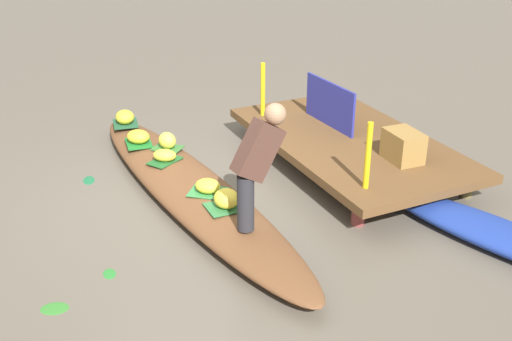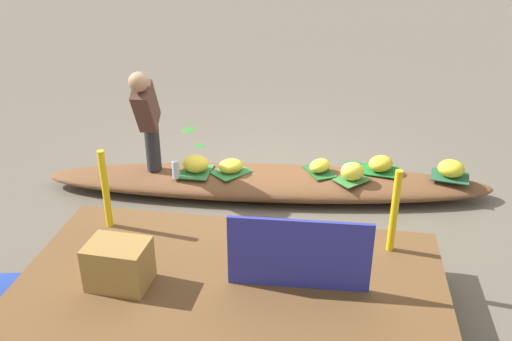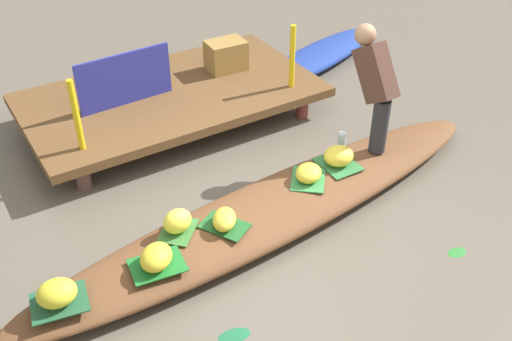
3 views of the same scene
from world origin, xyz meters
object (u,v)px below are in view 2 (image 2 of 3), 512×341
at_px(banana_bunch_4, 196,164).
at_px(banana_bunch_2, 451,169).
at_px(banana_bunch_0, 320,166).
at_px(market_banner, 299,254).
at_px(banana_bunch_5, 381,164).
at_px(water_bottle, 176,169).
at_px(produce_crate, 119,264).
at_px(banana_bunch_1, 352,171).
at_px(vendor_person, 147,115).
at_px(vendor_boat, 266,182).
at_px(banana_bunch_3, 231,166).

bearing_deg(banana_bunch_4, banana_bunch_2, -173.62).
height_order(banana_bunch_0, market_banner, market_banner).
relative_size(banana_bunch_5, water_bottle, 1.48).
distance_m(water_bottle, market_banner, 2.34).
distance_m(banana_bunch_2, produce_crate, 3.69).
distance_m(banana_bunch_1, water_bottle, 1.88).
distance_m(banana_bunch_4, vendor_person, 0.75).
relative_size(banana_bunch_0, market_banner, 0.26).
height_order(banana_bunch_4, produce_crate, produce_crate).
relative_size(water_bottle, market_banner, 0.19).
relative_size(banana_bunch_2, banana_bunch_5, 0.97).
relative_size(vendor_boat, banana_bunch_0, 17.98).
distance_m(banana_bunch_0, produce_crate, 2.72).
distance_m(banana_bunch_0, banana_bunch_2, 1.40).
bearing_deg(vendor_person, banana_bunch_2, -172.47).
relative_size(banana_bunch_5, produce_crate, 0.66).
relative_size(banana_bunch_1, banana_bunch_5, 0.84).
height_order(banana_bunch_0, banana_bunch_3, banana_bunch_3).
xyz_separation_m(banana_bunch_2, produce_crate, (2.75, 2.45, 0.18)).
height_order(banana_bunch_5, produce_crate, produce_crate).
bearing_deg(banana_bunch_3, market_banner, 114.11).
xyz_separation_m(banana_bunch_0, banana_bunch_4, (1.34, 0.21, 0.02)).
bearing_deg(produce_crate, banana_bunch_0, -120.00).
bearing_deg(banana_bunch_2, banana_bunch_3, 6.23).
height_order(banana_bunch_2, banana_bunch_4, same).
xyz_separation_m(vendor_boat, vendor_person, (1.23, 0.23, 0.81)).
xyz_separation_m(banana_bunch_5, water_bottle, (2.17, 0.51, 0.01)).
relative_size(banana_bunch_2, banana_bunch_4, 0.98).
distance_m(vendor_boat, water_bottle, 1.01).
xyz_separation_m(banana_bunch_2, vendor_person, (3.20, 0.42, 0.58)).
distance_m(vendor_boat, banana_bunch_2, 1.99).
bearing_deg(banana_bunch_0, banana_bunch_3, 9.35).
distance_m(banana_bunch_2, water_bottle, 2.95).
bearing_deg(market_banner, banana_bunch_5, -109.65).
height_order(vendor_person, produce_crate, vendor_person).
bearing_deg(vendor_person, water_bottle, 168.92).
bearing_deg(banana_bunch_5, banana_bunch_3, 9.99).
xyz_separation_m(banana_bunch_1, water_bottle, (1.86, 0.23, -0.00)).
distance_m(banana_bunch_4, market_banner, 2.38).
bearing_deg(banana_bunch_5, banana_bunch_0, 10.91).
distance_m(banana_bunch_4, water_bottle, 0.25).
height_order(vendor_boat, banana_bunch_2, banana_bunch_2).
bearing_deg(vendor_boat, produce_crate, 65.97).
bearing_deg(banana_bunch_4, water_bottle, 45.18).
xyz_separation_m(vendor_person, market_banner, (-1.75, 1.86, -0.29)).
distance_m(banana_bunch_1, banana_bunch_4, 1.69).
height_order(banana_bunch_5, vendor_person, vendor_person).
bearing_deg(produce_crate, banana_bunch_5, -129.12).
bearing_deg(produce_crate, vendor_person, -77.48).
xyz_separation_m(banana_bunch_2, banana_bunch_5, (0.74, -0.03, -0.01)).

